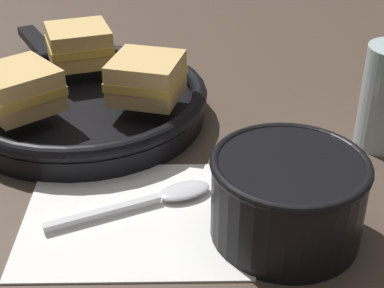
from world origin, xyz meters
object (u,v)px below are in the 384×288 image
at_px(sandwich_near_left, 148,78).
at_px(sandwich_far_left, 21,89).
at_px(sandwich_near_right, 80,45).
at_px(soup_bowl, 290,193).
at_px(skillet, 86,102).
at_px(spoon, 165,196).

xyz_separation_m(sandwich_near_left, sandwich_far_left, (-0.13, -0.02, 0.00)).
bearing_deg(sandwich_far_left, sandwich_near_right, 70.31).
xyz_separation_m(soup_bowl, sandwich_near_right, (-0.21, 0.30, 0.02)).
relative_size(sandwich_near_right, sandwich_far_left, 0.89).
distance_m(skillet, sandwich_near_left, 0.09).
relative_size(skillet, sandwich_near_left, 4.10).
bearing_deg(skillet, sandwich_near_left, -20.74).
height_order(spoon, sandwich_near_right, sandwich_near_right).
relative_size(spoon, sandwich_near_left, 1.66).
bearing_deg(spoon, sandwich_near_right, 90.16).
relative_size(spoon, sandwich_near_right, 1.64).
distance_m(soup_bowl, sandwich_near_left, 0.23).
height_order(soup_bowl, sandwich_near_left, sandwich_near_left).
bearing_deg(skillet, sandwich_far_left, -138.19).
bearing_deg(soup_bowl, sandwich_near_right, 125.67).
distance_m(skillet, sandwich_far_left, 0.09).
xyz_separation_m(skillet, sandwich_far_left, (-0.06, -0.05, 0.04)).
relative_size(spoon, skillet, 0.40).
xyz_separation_m(spoon, sandwich_near_left, (-0.02, 0.15, 0.06)).
xyz_separation_m(spoon, sandwich_near_right, (-0.11, 0.25, 0.06)).
xyz_separation_m(spoon, sandwich_far_left, (-0.15, 0.12, 0.06)).
height_order(soup_bowl, sandwich_near_right, sandwich_near_right).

